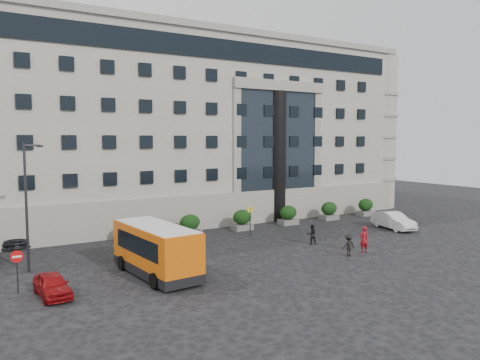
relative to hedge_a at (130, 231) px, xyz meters
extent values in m
plane|color=black|center=(4.00, -7.80, -0.93)|extent=(120.00, 120.00, 0.00)
cube|color=gray|center=(10.00, 14.20, 8.07)|extent=(44.00, 24.00, 18.00)
cylinder|color=black|center=(16.00, 2.50, 5.57)|extent=(1.80, 1.80, 13.00)
cube|color=#545451|center=(0.00, 0.00, -0.68)|extent=(1.80, 1.20, 0.50)
ellipsoid|color=black|center=(0.00, 0.00, 0.24)|extent=(1.80, 1.26, 1.34)
cube|color=#545451|center=(5.20, 0.00, -0.68)|extent=(1.80, 1.20, 0.50)
ellipsoid|color=black|center=(5.20, 0.00, 0.24)|extent=(1.80, 1.26, 1.34)
cube|color=#545451|center=(10.40, 0.00, -0.68)|extent=(1.80, 1.20, 0.50)
ellipsoid|color=black|center=(10.40, 0.00, 0.24)|extent=(1.80, 1.26, 1.34)
cube|color=#545451|center=(15.60, 0.00, -0.68)|extent=(1.80, 1.20, 0.50)
ellipsoid|color=black|center=(15.60, 0.00, 0.24)|extent=(1.80, 1.26, 1.34)
cube|color=#545451|center=(20.80, 0.00, -0.68)|extent=(1.80, 1.20, 0.50)
ellipsoid|color=black|center=(20.80, 0.00, 0.24)|extent=(1.80, 1.26, 1.34)
cube|color=#545451|center=(26.00, 0.00, -0.68)|extent=(1.80, 1.20, 0.50)
ellipsoid|color=black|center=(26.00, 0.00, 0.24)|extent=(1.80, 1.26, 1.34)
cylinder|color=#262628|center=(-8.00, -4.80, 3.07)|extent=(0.16, 0.16, 8.00)
cylinder|color=#262628|center=(-7.55, -4.80, 6.92)|extent=(0.90, 0.12, 0.12)
cube|color=black|center=(-7.10, -4.80, 6.87)|extent=(0.35, 0.18, 0.14)
cylinder|color=#262628|center=(9.50, -2.80, 0.32)|extent=(0.08, 0.08, 2.50)
cube|color=yellow|center=(9.50, -2.80, 1.37)|extent=(0.50, 0.06, 0.45)
cylinder|color=#262628|center=(-9.00, -8.80, 0.17)|extent=(0.08, 0.08, 2.20)
cylinder|color=red|center=(-9.00, -8.86, 1.07)|extent=(0.64, 0.05, 0.64)
cube|color=white|center=(-9.00, -8.90, 1.07)|extent=(0.45, 0.04, 0.10)
cube|color=#D6580A|center=(-1.44, -9.51, 0.86)|extent=(3.14, 7.49, 2.47)
cube|color=black|center=(-1.44, -9.51, -0.48)|extent=(3.18, 7.53, 0.55)
cube|color=black|center=(-1.44, -9.51, 1.10)|extent=(3.05, 5.90, 1.09)
cube|color=silver|center=(-1.44, -9.51, 2.04)|extent=(2.98, 7.12, 0.18)
cylinder|color=black|center=(-2.48, -11.94, -0.48)|extent=(0.36, 0.92, 0.90)
cylinder|color=black|center=(0.01, -11.72, -0.48)|extent=(0.36, 0.92, 0.90)
cylinder|color=black|center=(-2.89, -7.29, -0.48)|extent=(0.36, 0.92, 0.90)
cylinder|color=black|center=(-0.40, -7.07, -0.48)|extent=(0.36, 0.92, 0.90)
cylinder|color=black|center=(-7.76, 8.54, -0.49)|extent=(0.36, 0.89, 0.87)
cylinder|color=black|center=(-7.40, 11.93, -0.49)|extent=(0.36, 0.89, 0.87)
imported|color=maroon|center=(-7.50, -10.33, -0.32)|extent=(1.70, 3.68, 1.22)
imported|color=black|center=(-8.26, 4.20, -0.15)|extent=(2.68, 5.54, 1.55)
imported|color=silver|center=(22.52, -6.80, -0.15)|extent=(2.48, 4.93, 1.55)
imported|color=maroon|center=(13.61, -11.81, 0.03)|extent=(0.77, 0.56, 1.93)
imported|color=black|center=(12.09, -7.77, -0.14)|extent=(0.93, 0.83, 1.57)
imported|color=black|center=(11.88, -12.04, -0.15)|extent=(1.06, 0.69, 1.55)
camera|label=1|loc=(-11.34, -35.92, 7.30)|focal=35.00mm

